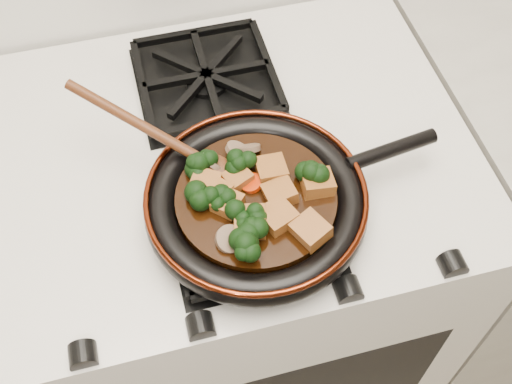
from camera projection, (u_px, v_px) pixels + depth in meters
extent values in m
cube|color=beige|center=(235.00, 280.00, 1.36)|extent=(0.76, 0.60, 0.90)
cylinder|color=black|center=(256.00, 207.00, 0.89)|extent=(0.28, 0.28, 0.01)
torus|color=black|center=(256.00, 203.00, 0.88)|extent=(0.31, 0.31, 0.04)
torus|color=#4F1A0B|center=(256.00, 195.00, 0.87)|extent=(0.31, 0.31, 0.01)
cylinder|color=black|center=(391.00, 150.00, 0.92)|extent=(0.14, 0.04, 0.02)
cylinder|color=black|center=(256.00, 201.00, 0.88)|extent=(0.22, 0.22, 0.02)
cube|color=brown|center=(317.00, 183.00, 0.87)|extent=(0.05, 0.05, 0.03)
cube|color=brown|center=(280.00, 193.00, 0.86)|extent=(0.05, 0.04, 0.03)
cube|color=brown|center=(311.00, 230.00, 0.83)|extent=(0.06, 0.06, 0.03)
cube|color=brown|center=(228.00, 203.00, 0.86)|extent=(0.05, 0.05, 0.02)
cube|color=brown|center=(250.00, 222.00, 0.84)|extent=(0.05, 0.05, 0.03)
cube|color=brown|center=(205.00, 185.00, 0.87)|extent=(0.05, 0.05, 0.02)
cube|color=brown|center=(278.00, 217.00, 0.84)|extent=(0.06, 0.05, 0.03)
cube|color=brown|center=(216.00, 193.00, 0.87)|extent=(0.05, 0.05, 0.02)
cube|color=brown|center=(271.00, 170.00, 0.89)|extent=(0.04, 0.04, 0.03)
cube|color=brown|center=(238.00, 178.00, 0.88)|extent=(0.05, 0.04, 0.02)
cylinder|color=#B22704|center=(252.00, 183.00, 0.88)|extent=(0.03, 0.03, 0.02)
cylinder|color=#B22704|center=(217.00, 175.00, 0.89)|extent=(0.04, 0.03, 0.03)
cylinder|color=#B22704|center=(207.00, 185.00, 0.88)|extent=(0.03, 0.03, 0.01)
cylinder|color=#B22704|center=(246.00, 242.00, 0.82)|extent=(0.03, 0.03, 0.01)
cylinder|color=#B22704|center=(213.00, 163.00, 0.90)|extent=(0.03, 0.03, 0.01)
cylinder|color=brown|center=(230.00, 239.00, 0.82)|extent=(0.05, 0.05, 0.02)
cylinder|color=brown|center=(238.00, 150.00, 0.91)|extent=(0.04, 0.04, 0.02)
cylinder|color=brown|center=(248.00, 148.00, 0.91)|extent=(0.04, 0.03, 0.03)
cylinder|color=brown|center=(214.00, 163.00, 0.89)|extent=(0.04, 0.04, 0.03)
ellipsoid|color=#4B2410|center=(214.00, 166.00, 0.89)|extent=(0.07, 0.07, 0.02)
cylinder|color=#4B2410|center=(141.00, 125.00, 0.89)|extent=(0.02, 0.02, 0.23)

